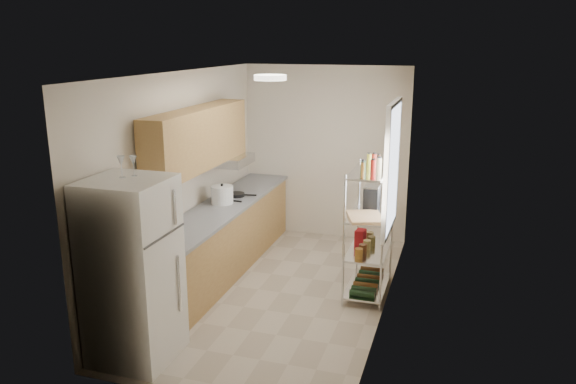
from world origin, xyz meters
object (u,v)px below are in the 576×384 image
at_px(rice_cooker, 222,195).
at_px(espresso_machine, 372,197).
at_px(refrigerator, 132,271).
at_px(cutting_board, 365,217).
at_px(frying_pan_large, 221,199).

bearing_deg(rice_cooker, espresso_machine, -1.46).
relative_size(refrigerator, cutting_board, 3.68).
distance_m(refrigerator, rice_cooker, 2.24).
bearing_deg(espresso_machine, rice_cooker, 179.08).
relative_size(frying_pan_large, espresso_machine, 0.91).
relative_size(rice_cooker, frying_pan_large, 1.07).
relative_size(refrigerator, espresso_machine, 5.97).
relative_size(cutting_board, espresso_machine, 1.62).
bearing_deg(espresso_machine, cutting_board, -90.92).
height_order(rice_cooker, frying_pan_large, rice_cooker).
distance_m(frying_pan_large, cutting_board, 2.06).
bearing_deg(cutting_board, rice_cooker, 167.44).
xyz_separation_m(rice_cooker, espresso_machine, (1.94, -0.05, 0.14)).
relative_size(rice_cooker, espresso_machine, 0.97).
height_order(frying_pan_large, cutting_board, cutting_board).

